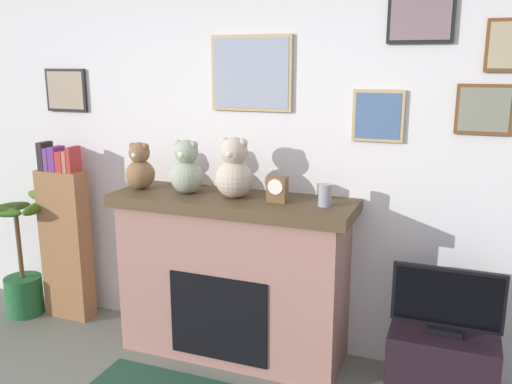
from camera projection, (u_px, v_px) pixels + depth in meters
name	position (u px, v px, depth m)	size (l,w,h in m)	color
back_wall	(256.00, 164.00, 3.84)	(5.20, 0.15, 2.60)	silver
fireplace	(233.00, 276.00, 3.75)	(1.64, 0.56, 1.14)	#996A60
bookshelf	(65.00, 238.00, 4.29)	(0.38, 0.16, 1.41)	#8E5D39
potted_plant	(21.00, 264.00, 4.38)	(0.56, 0.61, 1.00)	#1E592D
tv_stand	(441.00, 365.00, 3.30)	(0.63, 0.40, 0.44)	black
television	(447.00, 302.00, 3.20)	(0.64, 0.14, 0.41)	black
candle_jar	(325.00, 195.00, 3.36)	(0.08, 0.08, 0.14)	gray
mantel_clock	(277.00, 189.00, 3.47)	(0.12, 0.09, 0.16)	brown
teddy_bear_grey	(140.00, 168.00, 3.81)	(0.20, 0.20, 0.33)	brown
teddy_bear_brown	(187.00, 169.00, 3.68)	(0.23, 0.23, 0.37)	#949F88
teddy_bear_cream	(234.00, 171.00, 3.55)	(0.25, 0.25, 0.40)	#BDAA96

